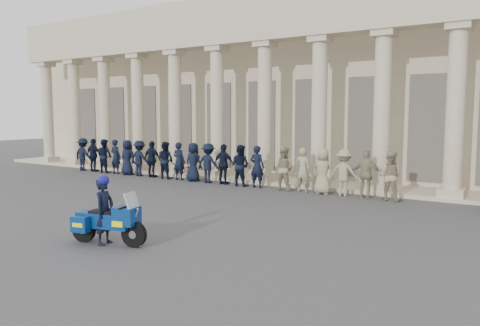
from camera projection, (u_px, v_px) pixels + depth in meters
The scene contains 5 objects.
ground at pixel (168, 221), 13.75m from camera, with size 90.00×90.00×0.00m, color #3D3D40.
building at pixel (346, 89), 25.62m from camera, with size 40.00×12.50×9.00m.
officer_rank at pixel (201, 163), 21.49m from camera, with size 17.81×0.68×1.80m.
motorcycle at pixel (109, 221), 11.20m from camera, with size 2.02×1.02×1.31m.
rider at pixel (104, 210), 11.21m from camera, with size 0.51×0.66×1.70m.
Camera 1 is at (9.08, -10.22, 3.13)m, focal length 35.00 mm.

